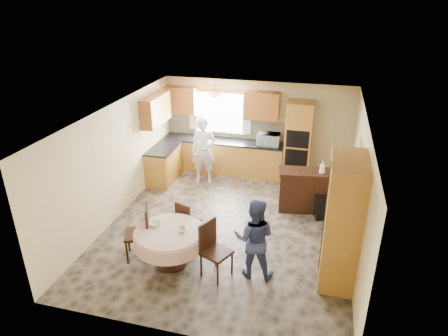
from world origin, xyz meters
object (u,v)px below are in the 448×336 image
Objects in this scene: chair_right at (213,246)px; person_sink at (204,151)px; dining_table at (170,238)px; sideboard at (306,192)px; chair_left at (142,230)px; chair_back at (186,220)px; oven_tower at (298,142)px; cupboard at (343,221)px; person_dining at (254,238)px.

person_sink is at bearing 44.91° from chair_right.
dining_table is 0.74× the size of person_sink.
sideboard is 3.05m from chair_right.
chair_left reaches higher than chair_back.
oven_tower reaches higher than chair_right.
sideboard is at bearing -121.09° from chair_back.
sideboard is 1.23× the size of chair_right.
chair_back is at bearing 173.50° from cupboard.
chair_right is at bearing 9.42° from person_dining.
chair_right is at bearing 61.39° from chair_left.
oven_tower reaches higher than sideboard.
cupboard is 3.02m from dining_table.
person_sink is at bearing 154.84° from chair_left.
dining_table is at bearing 57.96° from chair_left.
person_dining is (-1.42, -0.34, -0.37)m from cupboard.
cupboard is 2.25m from chair_right.
sideboard is 2.89m from chair_back.
oven_tower is at bearing 65.94° from dining_table.
dining_table is 1.23× the size of chair_right.
cupboard reaches higher than person_sink.
dining_table is 0.79m from chair_back.
chair_right is (0.79, -0.84, 0.09)m from chair_back.
chair_left is at bearing -121.09° from oven_tower.
cupboard is 1.75× the size of dining_table.
cupboard reaches higher than chair_back.
chair_back is at bearing 68.47° from chair_right.
person_dining is at bearing -70.97° from person_sink.
cupboard is 4.55m from person_sink.
sideboard reaches higher than dining_table.
chair_left is 1.42m from chair_right.
chair_left reaches higher than sideboard.
chair_right is (1.41, -0.15, -0.01)m from chair_left.
chair_left is at bearing -3.53° from person_dining.
person_sink is at bearing 97.34° from dining_table.
oven_tower is 2.00× the size of chair_left.
sideboard is at bearing -76.54° from oven_tower.
cupboard is at bearing -73.98° from oven_tower.
cupboard is at bearing -80.65° from sideboard.
sideboard is 0.86× the size of person_dining.
dining_table is at bearing -138.54° from sideboard.
chair_left reaches higher than chair_right.
cupboard is 1.49× the size of person_dining.
chair_back is (0.62, 0.69, -0.10)m from chair_left.
cupboard is (1.07, -3.73, 0.06)m from oven_tower.
cupboard is 3.59m from chair_left.
dining_table is 1.45× the size of chair_back.
sideboard is 1.45× the size of chair_back.
person_sink reaches higher than chair_right.
person_sink is at bearing -163.14° from oven_tower.
dining_table is at bearing -93.89° from person_sink.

